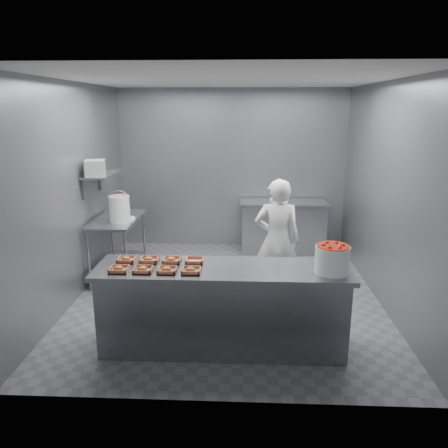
{
  "coord_description": "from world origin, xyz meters",
  "views": [
    {
      "loc": [
        0.21,
        -5.51,
        2.48
      ],
      "look_at": [
        -0.04,
        -0.2,
        1.05
      ],
      "focal_mm": 35.0,
      "sensor_mm": 36.0,
      "label": 1
    }
  ],
  "objects_px": {
    "tray_3": "(191,270)",
    "tray_7": "(195,260)",
    "back_counter": "(283,226)",
    "tray_2": "(167,270)",
    "prep_table": "(118,238)",
    "tray_1": "(143,269)",
    "tray_4": "(127,259)",
    "glaze_bucket": "(119,208)",
    "tray_6": "(172,260)",
    "appliance": "(95,168)",
    "worker": "(277,240)",
    "tray_0": "(119,269)",
    "tray_5": "(149,259)",
    "service_counter": "(223,308)",
    "strawberry_tub": "(332,258)"
  },
  "relations": [
    {
      "from": "back_counter",
      "to": "tray_6",
      "type": "xyz_separation_m",
      "value": [
        -1.44,
        -3.11,
        0.47
      ]
    },
    {
      "from": "prep_table",
      "to": "glaze_bucket",
      "type": "bearing_deg",
      "value": -59.42
    },
    {
      "from": "tray_0",
      "to": "tray_4",
      "type": "bearing_deg",
      "value": 90.0
    },
    {
      "from": "tray_4",
      "to": "glaze_bucket",
      "type": "height_order",
      "value": "glaze_bucket"
    },
    {
      "from": "tray_4",
      "to": "glaze_bucket",
      "type": "relative_size",
      "value": 0.42
    },
    {
      "from": "back_counter",
      "to": "worker",
      "type": "distance_m",
      "value": 2.02
    },
    {
      "from": "tray_0",
      "to": "tray_2",
      "type": "relative_size",
      "value": 1.0
    },
    {
      "from": "service_counter",
      "to": "back_counter",
      "type": "bearing_deg",
      "value": 74.52
    },
    {
      "from": "service_counter",
      "to": "strawberry_tub",
      "type": "xyz_separation_m",
      "value": [
        1.08,
        -0.09,
        0.6
      ]
    },
    {
      "from": "back_counter",
      "to": "tray_2",
      "type": "relative_size",
      "value": 8.01
    },
    {
      "from": "tray_7",
      "to": "strawberry_tub",
      "type": "xyz_separation_m",
      "value": [
        1.38,
        -0.23,
        0.13
      ]
    },
    {
      "from": "tray_6",
      "to": "prep_table",
      "type": "bearing_deg",
      "value": 121.49
    },
    {
      "from": "tray_0",
      "to": "tray_3",
      "type": "xyz_separation_m",
      "value": [
        0.72,
        0.0,
        0.0
      ]
    },
    {
      "from": "back_counter",
      "to": "glaze_bucket",
      "type": "relative_size",
      "value": 3.34
    },
    {
      "from": "prep_table",
      "to": "strawberry_tub",
      "type": "height_order",
      "value": "strawberry_tub"
    },
    {
      "from": "strawberry_tub",
      "to": "service_counter",
      "type": "bearing_deg",
      "value": 175.39
    },
    {
      "from": "service_counter",
      "to": "appliance",
      "type": "relative_size",
      "value": 8.95
    },
    {
      "from": "tray_4",
      "to": "worker",
      "type": "xyz_separation_m",
      "value": [
        1.67,
        1.13,
        -0.12
      ]
    },
    {
      "from": "prep_table",
      "to": "tray_0",
      "type": "xyz_separation_m",
      "value": [
        0.63,
        -2.09,
        0.33
      ]
    },
    {
      "from": "tray_0",
      "to": "glaze_bucket",
      "type": "xyz_separation_m",
      "value": [
        -0.52,
        1.92,
        0.17
      ]
    },
    {
      "from": "service_counter",
      "to": "tray_3",
      "type": "relative_size",
      "value": 13.88
    },
    {
      "from": "tray_4",
      "to": "appliance",
      "type": "relative_size",
      "value": 0.64
    },
    {
      "from": "service_counter",
      "to": "appliance",
      "type": "height_order",
      "value": "appliance"
    },
    {
      "from": "tray_6",
      "to": "appliance",
      "type": "bearing_deg",
      "value": 129.73
    },
    {
      "from": "service_counter",
      "to": "tray_7",
      "type": "height_order",
      "value": "tray_7"
    },
    {
      "from": "tray_1",
      "to": "tray_6",
      "type": "xyz_separation_m",
      "value": [
        0.24,
        0.29,
        0.0
      ]
    },
    {
      "from": "service_counter",
      "to": "worker",
      "type": "bearing_deg",
      "value": 63.11
    },
    {
      "from": "tray_7",
      "to": "tray_1",
      "type": "bearing_deg",
      "value": -149.09
    },
    {
      "from": "tray_5",
      "to": "tray_2",
      "type": "bearing_deg",
      "value": -50.31
    },
    {
      "from": "tray_3",
      "to": "tray_7",
      "type": "relative_size",
      "value": 1.0
    },
    {
      "from": "tray_7",
      "to": "glaze_bucket",
      "type": "relative_size",
      "value": 0.42
    },
    {
      "from": "prep_table",
      "to": "tray_3",
      "type": "bearing_deg",
      "value": -57.28
    },
    {
      "from": "prep_table",
      "to": "tray_3",
      "type": "xyz_separation_m",
      "value": [
        1.35,
        -2.09,
        0.33
      ]
    },
    {
      "from": "tray_1",
      "to": "tray_4",
      "type": "relative_size",
      "value": 1.0
    },
    {
      "from": "back_counter",
      "to": "tray_7",
      "type": "bearing_deg",
      "value": -111.14
    },
    {
      "from": "worker",
      "to": "tray_1",
      "type": "bearing_deg",
      "value": 46.85
    },
    {
      "from": "service_counter",
      "to": "worker",
      "type": "xyz_separation_m",
      "value": [
        0.65,
        1.28,
        0.35
      ]
    },
    {
      "from": "tray_3",
      "to": "appliance",
      "type": "xyz_separation_m",
      "value": [
        -1.52,
        1.82,
        0.75
      ]
    },
    {
      "from": "tray_6",
      "to": "tray_3",
      "type": "bearing_deg",
      "value": -50.31
    },
    {
      "from": "back_counter",
      "to": "tray_4",
      "type": "relative_size",
      "value": 8.01
    },
    {
      "from": "strawberry_tub",
      "to": "appliance",
      "type": "relative_size",
      "value": 1.16
    },
    {
      "from": "tray_6",
      "to": "appliance",
      "type": "height_order",
      "value": "appliance"
    },
    {
      "from": "service_counter",
      "to": "glaze_bucket",
      "type": "xyz_separation_m",
      "value": [
        -1.55,
        1.78,
        0.64
      ]
    },
    {
      "from": "prep_table",
      "to": "tray_5",
      "type": "height_order",
      "value": "tray_5"
    },
    {
      "from": "back_counter",
      "to": "tray_0",
      "type": "relative_size",
      "value": 8.01
    },
    {
      "from": "tray_0",
      "to": "strawberry_tub",
      "type": "bearing_deg",
      "value": 1.57
    },
    {
      "from": "tray_3",
      "to": "worker",
      "type": "height_order",
      "value": "worker"
    },
    {
      "from": "tray_1",
      "to": "worker",
      "type": "height_order",
      "value": "worker"
    },
    {
      "from": "service_counter",
      "to": "prep_table",
      "type": "height_order",
      "value": "same"
    },
    {
      "from": "service_counter",
      "to": "tray_4",
      "type": "bearing_deg",
      "value": 171.96
    }
  ]
}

